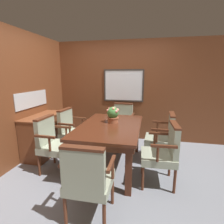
# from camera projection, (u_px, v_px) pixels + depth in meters

# --- Properties ---
(ground_plane) EXTENTS (14.00, 14.00, 0.00)m
(ground_plane) POSITION_uv_depth(u_px,v_px,m) (102.00, 169.00, 3.09)
(ground_plane) COLOR gray
(wall_back) EXTENTS (7.20, 0.08, 2.45)m
(wall_back) POSITION_uv_depth(u_px,v_px,m) (119.00, 91.00, 4.43)
(wall_back) COLOR brown
(wall_back) RESTS_ON ground_plane
(wall_left) EXTENTS (0.08, 7.20, 2.45)m
(wall_left) POSITION_uv_depth(u_px,v_px,m) (16.00, 98.00, 3.15)
(wall_left) COLOR brown
(wall_left) RESTS_ON ground_plane
(dining_table) EXTENTS (1.04, 1.62, 0.78)m
(dining_table) POSITION_uv_depth(u_px,v_px,m) (110.00, 130.00, 3.06)
(dining_table) COLOR #4C2314
(dining_table) RESTS_ON ground_plane
(chair_head_near) EXTENTS (0.55, 0.51, 0.95)m
(chair_head_near) POSITION_uv_depth(u_px,v_px,m) (88.00, 178.00, 1.92)
(chair_head_near) COLOR #562B19
(chair_head_near) RESTS_ON ground_plane
(chair_left_near) EXTENTS (0.52, 0.56, 0.95)m
(chair_left_near) POSITION_uv_depth(u_px,v_px,m) (53.00, 142.00, 2.96)
(chair_left_near) COLOR #562B19
(chair_left_near) RESTS_ON ground_plane
(chair_right_near) EXTENTS (0.53, 0.57, 0.95)m
(chair_right_near) POSITION_uv_depth(u_px,v_px,m) (163.00, 151.00, 2.59)
(chair_right_near) COLOR #562B19
(chair_right_near) RESTS_ON ground_plane
(chair_right_far) EXTENTS (0.53, 0.57, 0.95)m
(chair_right_far) POSITION_uv_depth(u_px,v_px,m) (163.00, 136.00, 3.24)
(chair_right_far) COLOR #562B19
(chair_right_far) RESTS_ON ground_plane
(chair_left_far) EXTENTS (0.54, 0.58, 0.95)m
(chair_left_far) POSITION_uv_depth(u_px,v_px,m) (72.00, 129.00, 3.61)
(chair_left_far) COLOR #562B19
(chair_left_far) RESTS_ON ground_plane
(chair_head_far) EXTENTS (0.57, 0.53, 0.95)m
(chair_head_far) POSITION_uv_depth(u_px,v_px,m) (122.00, 121.00, 4.23)
(chair_head_far) COLOR #562B19
(chair_head_far) RESTS_ON ground_plane
(potted_plant) EXTENTS (0.22, 0.22, 0.29)m
(potted_plant) POSITION_uv_depth(u_px,v_px,m) (113.00, 115.00, 3.17)
(potted_plant) COLOR #9E5638
(potted_plant) RESTS_ON dining_table
(sideboard_cabinet) EXTENTS (0.47, 1.05, 0.83)m
(sideboard_cabinet) POSITION_uv_depth(u_px,v_px,m) (45.00, 135.00, 3.63)
(sideboard_cabinet) COLOR brown
(sideboard_cabinet) RESTS_ON ground_plane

